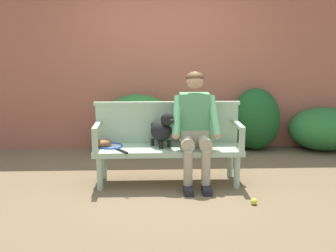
% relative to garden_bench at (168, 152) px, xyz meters
% --- Properties ---
extents(ground_plane, '(40.00, 40.00, 0.00)m').
position_rel_garden_bench_xyz_m(ground_plane, '(0.00, 0.00, -0.38)').
color(ground_plane, brown).
extents(brick_garden_fence, '(8.00, 0.30, 2.68)m').
position_rel_garden_bench_xyz_m(brick_garden_fence, '(0.00, 1.88, 0.96)').
color(brick_garden_fence, '#9E5642').
rests_on(brick_garden_fence, ground).
extents(hedge_bush_far_right, '(0.95, 0.94, 0.74)m').
position_rel_garden_bench_xyz_m(hedge_bush_far_right, '(0.63, 1.51, -0.01)').
color(hedge_bush_far_right, '#194C1E').
rests_on(hedge_bush_far_right, ground).
extents(hedge_bush_mid_right, '(1.08, 0.93, 0.65)m').
position_rel_garden_bench_xyz_m(hedge_bush_mid_right, '(2.45, 1.49, -0.05)').
color(hedge_bush_mid_right, '#286B2D').
rests_on(hedge_bush_mid_right, ground).
extents(hedge_bush_mid_left, '(1.13, 0.86, 0.87)m').
position_rel_garden_bench_xyz_m(hedge_bush_mid_left, '(-0.39, 1.47, 0.06)').
color(hedge_bush_mid_left, '#286B2D').
rests_on(hedge_bush_mid_left, ground).
extents(hedge_bush_far_left, '(0.74, 0.71, 0.95)m').
position_rel_garden_bench_xyz_m(hedge_bush_far_left, '(1.40, 1.55, 0.10)').
color(hedge_bush_far_left, '#194C1E').
rests_on(hedge_bush_far_left, ground).
extents(garden_bench, '(1.71, 0.53, 0.43)m').
position_rel_garden_bench_xyz_m(garden_bench, '(0.00, 0.00, 0.00)').
color(garden_bench, '#9EB793').
rests_on(garden_bench, ground).
extents(bench_backrest, '(1.75, 0.06, 0.50)m').
position_rel_garden_bench_xyz_m(bench_backrest, '(0.00, 0.24, 0.31)').
color(bench_backrest, '#9EB793').
rests_on(bench_backrest, garden_bench).
extents(bench_armrest_left_end, '(0.06, 0.53, 0.28)m').
position_rel_garden_bench_xyz_m(bench_armrest_left_end, '(-0.81, -0.09, 0.26)').
color(bench_armrest_left_end, '#9EB793').
rests_on(bench_armrest_left_end, garden_bench).
extents(bench_armrest_right_end, '(0.06, 0.53, 0.28)m').
position_rel_garden_bench_xyz_m(bench_armrest_right_end, '(0.81, -0.09, 0.26)').
color(bench_armrest_right_end, '#9EB793').
rests_on(bench_armrest_right_end, garden_bench).
extents(person_seated, '(0.56, 0.67, 1.30)m').
position_rel_garden_bench_xyz_m(person_seated, '(0.31, -0.02, 0.33)').
color(person_seated, black).
rests_on(person_seated, ground).
extents(dog_on_bench, '(0.33, 0.40, 0.42)m').
position_rel_garden_bench_xyz_m(dog_on_bench, '(-0.06, 0.01, 0.27)').
color(dog_on_bench, black).
rests_on(dog_on_bench, garden_bench).
extents(tennis_racket, '(0.42, 0.56, 0.03)m').
position_rel_garden_bench_xyz_m(tennis_racket, '(-0.66, 0.03, 0.07)').
color(tennis_racket, blue).
rests_on(tennis_racket, garden_bench).
extents(baseball_glove, '(0.28, 0.26, 0.09)m').
position_rel_garden_bench_xyz_m(baseball_glove, '(-0.76, 0.03, 0.10)').
color(baseball_glove, brown).
rests_on(baseball_glove, garden_bench).
extents(tennis_ball, '(0.07, 0.07, 0.07)m').
position_rel_garden_bench_xyz_m(tennis_ball, '(0.85, -0.72, -0.35)').
color(tennis_ball, '#CCDB33').
rests_on(tennis_ball, ground).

